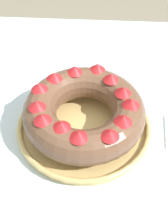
# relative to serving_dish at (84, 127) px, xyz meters

# --- Properties ---
(dining_table) EXTENTS (1.57, 0.97, 0.72)m
(dining_table) POSITION_rel_serving_dish_xyz_m (0.01, -0.02, -0.09)
(dining_table) COLOR silver
(dining_table) RESTS_ON ground_plane
(serving_dish) EXTENTS (0.29, 0.29, 0.02)m
(serving_dish) POSITION_rel_serving_dish_xyz_m (0.00, 0.00, 0.00)
(serving_dish) COLOR tan
(serving_dish) RESTS_ON dining_table
(bundt_cake) EXTENTS (0.26, 0.26, 0.08)m
(bundt_cake) POSITION_rel_serving_dish_xyz_m (-0.00, -0.00, 0.05)
(bundt_cake) COLOR brown
(bundt_cake) RESTS_ON serving_dish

